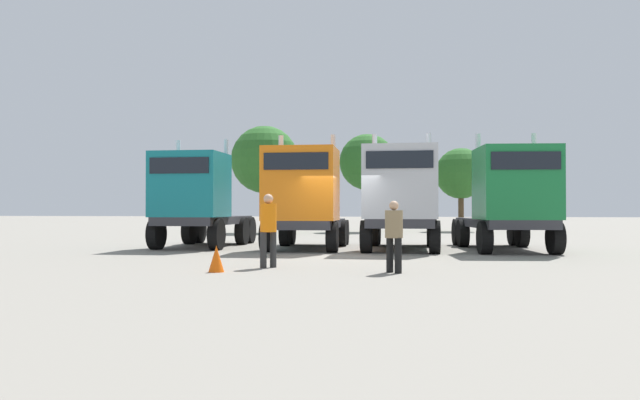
{
  "coord_description": "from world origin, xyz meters",
  "views": [
    {
      "loc": [
        3.04,
        -19.69,
        1.43
      ],
      "look_at": [
        -1.2,
        2.89,
        1.76
      ],
      "focal_mm": 35.29,
      "sensor_mm": 36.0,
      "label": 1
    }
  ],
  "objects_px": {
    "visitor_with_camera": "(394,231)",
    "semi_truck_orange": "(304,198)",
    "traffic_cone_near": "(216,259)",
    "semi_truck_silver": "(401,197)",
    "visitor_in_hivis": "(268,225)",
    "semi_truck_teal": "(197,199)",
    "semi_truck_green": "(510,199)"
  },
  "relations": [
    {
      "from": "visitor_with_camera",
      "to": "semi_truck_orange",
      "type": "bearing_deg",
      "value": 71.15
    },
    {
      "from": "traffic_cone_near",
      "to": "semi_truck_silver",
      "type": "bearing_deg",
      "value": 65.3
    },
    {
      "from": "semi_truck_orange",
      "to": "visitor_with_camera",
      "type": "bearing_deg",
      "value": 22.89
    },
    {
      "from": "visitor_in_hivis",
      "to": "traffic_cone_near",
      "type": "height_order",
      "value": "visitor_in_hivis"
    },
    {
      "from": "semi_truck_silver",
      "to": "traffic_cone_near",
      "type": "relative_size",
      "value": 10.39
    },
    {
      "from": "semi_truck_orange",
      "to": "visitor_in_hivis",
      "type": "distance_m",
      "value": 6.64
    },
    {
      "from": "visitor_in_hivis",
      "to": "visitor_with_camera",
      "type": "height_order",
      "value": "visitor_in_hivis"
    },
    {
      "from": "semi_truck_teal",
      "to": "traffic_cone_near",
      "type": "distance_m",
      "value": 9.26
    },
    {
      "from": "semi_truck_teal",
      "to": "traffic_cone_near",
      "type": "xyz_separation_m",
      "value": [
        3.79,
        -8.32,
        -1.5
      ]
    },
    {
      "from": "semi_truck_teal",
      "to": "semi_truck_orange",
      "type": "bearing_deg",
      "value": 80.55
    },
    {
      "from": "semi_truck_silver",
      "to": "semi_truck_green",
      "type": "bearing_deg",
      "value": 90.58
    },
    {
      "from": "semi_truck_teal",
      "to": "semi_truck_green",
      "type": "height_order",
      "value": "semi_truck_teal"
    },
    {
      "from": "semi_truck_teal",
      "to": "traffic_cone_near",
      "type": "relative_size",
      "value": 9.81
    },
    {
      "from": "semi_truck_orange",
      "to": "semi_truck_green",
      "type": "distance_m",
      "value": 6.98
    },
    {
      "from": "semi_truck_teal",
      "to": "visitor_in_hivis",
      "type": "height_order",
      "value": "semi_truck_teal"
    },
    {
      "from": "semi_truck_teal",
      "to": "visitor_with_camera",
      "type": "relative_size",
      "value": 3.64
    },
    {
      "from": "traffic_cone_near",
      "to": "visitor_with_camera",
      "type": "bearing_deg",
      "value": 8.04
    },
    {
      "from": "semi_truck_orange",
      "to": "semi_truck_silver",
      "type": "distance_m",
      "value": 3.36
    },
    {
      "from": "semi_truck_orange",
      "to": "visitor_in_hivis",
      "type": "height_order",
      "value": "semi_truck_orange"
    },
    {
      "from": "semi_truck_green",
      "to": "traffic_cone_near",
      "type": "xyz_separation_m",
      "value": [
        -7.34,
        -8.22,
        -1.48
      ]
    },
    {
      "from": "visitor_with_camera",
      "to": "visitor_in_hivis",
      "type": "bearing_deg",
      "value": 122.31
    },
    {
      "from": "semi_truck_green",
      "to": "visitor_with_camera",
      "type": "distance_m",
      "value": 8.4
    },
    {
      "from": "visitor_with_camera",
      "to": "traffic_cone_near",
      "type": "distance_m",
      "value": 4.07
    },
    {
      "from": "semi_truck_green",
      "to": "traffic_cone_near",
      "type": "distance_m",
      "value": 11.12
    },
    {
      "from": "semi_truck_orange",
      "to": "semi_truck_green",
      "type": "height_order",
      "value": "semi_truck_orange"
    },
    {
      "from": "semi_truck_teal",
      "to": "semi_truck_silver",
      "type": "bearing_deg",
      "value": 85.57
    },
    {
      "from": "semi_truck_teal",
      "to": "visitor_with_camera",
      "type": "height_order",
      "value": "semi_truck_teal"
    },
    {
      "from": "visitor_with_camera",
      "to": "traffic_cone_near",
      "type": "xyz_separation_m",
      "value": [
        -3.98,
        -0.56,
        -0.63
      ]
    },
    {
      "from": "semi_truck_teal",
      "to": "semi_truck_orange",
      "type": "distance_m",
      "value": 4.19
    },
    {
      "from": "semi_truck_silver",
      "to": "traffic_cone_near",
      "type": "bearing_deg",
      "value": -26.53
    },
    {
      "from": "semi_truck_orange",
      "to": "semi_truck_green",
      "type": "relative_size",
      "value": 0.91
    },
    {
      "from": "semi_truck_silver",
      "to": "visitor_in_hivis",
      "type": "height_order",
      "value": "semi_truck_silver"
    }
  ]
}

